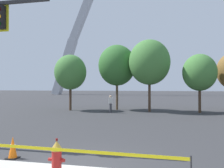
% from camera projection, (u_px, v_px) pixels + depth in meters
% --- Properties ---
extents(ground_plane, '(240.00, 240.00, 0.00)m').
position_uv_depth(ground_plane, '(79.00, 166.00, 7.12)').
color(ground_plane, '#333335').
extents(fire_hydrant, '(0.46, 0.48, 0.99)m').
position_uv_depth(fire_hydrant, '(57.00, 158.00, 6.36)').
color(fire_hydrant, '#5E0F0D').
rests_on(fire_hydrant, ground).
extents(caution_tape_barrier, '(5.45, 0.25, 0.87)m').
position_uv_depth(caution_tape_barrier, '(76.00, 158.00, 5.87)').
color(caution_tape_barrier, '#232326').
rests_on(caution_tape_barrier, ground).
extents(traffic_cone_by_hydrant, '(0.36, 0.36, 0.73)m').
position_uv_depth(traffic_cone_by_hydrant, '(13.00, 147.00, 7.89)').
color(traffic_cone_by_hydrant, black).
rests_on(traffic_cone_by_hydrant, ground).
extents(monument_arch, '(60.15, 2.26, 48.69)m').
position_uv_depth(monument_arch, '(155.00, 16.00, 65.09)').
color(monument_arch, '#B2B5BC').
rests_on(monument_arch, ground).
extents(tree_far_left, '(3.17, 3.17, 5.54)m').
position_uv_depth(tree_far_left, '(70.00, 72.00, 23.76)').
color(tree_far_left, '#473323').
rests_on(tree_far_left, ground).
extents(tree_left_mid, '(3.78, 3.78, 6.61)m').
position_uv_depth(tree_left_mid, '(117.00, 65.00, 24.31)').
color(tree_left_mid, brown).
rests_on(tree_left_mid, ground).
extents(tree_center_left, '(3.89, 3.89, 6.80)m').
position_uv_depth(tree_center_left, '(149.00, 62.00, 22.52)').
color(tree_center_left, '#473323').
rests_on(tree_center_left, ground).
extents(tree_center_right, '(3.04, 3.04, 5.32)m').
position_uv_depth(tree_center_right, '(200.00, 73.00, 21.56)').
color(tree_center_right, '#473323').
rests_on(tree_center_right, ground).
extents(pedestrian_standing_center, '(0.38, 0.28, 1.59)m').
position_uv_depth(pedestrian_standing_center, '(111.00, 104.00, 21.52)').
color(pedestrian_standing_center, '#38383D').
rests_on(pedestrian_standing_center, ground).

